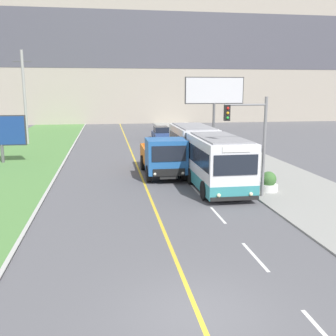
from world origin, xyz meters
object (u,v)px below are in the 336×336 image
object	(u,v)px
car_distant	(161,133)
planter_round_far	(208,149)
dump_truck	(164,158)
planter_round_second	(242,168)
billboard_large	(214,93)
billboard_small	(1,132)
traffic_light_mast	(252,134)
city_bus	(204,154)
utility_pole_far	(25,97)
planter_round_third	(222,157)
planter_round_near	(268,183)

from	to	relation	value
car_distant	planter_round_far	size ratio (longest dim) A/B	3.79
dump_truck	planter_round_second	bearing A→B (deg)	-3.55
billboard_large	billboard_small	bearing A→B (deg)	-164.97
traffic_light_mast	planter_round_second	xyz separation A→B (m)	(1.43, 5.18, -2.84)
billboard_small	city_bus	bearing A→B (deg)	-28.17
city_bus	utility_pole_far	world-z (taller)	utility_pole_far
utility_pole_far	billboard_large	world-z (taller)	utility_pole_far
car_distant	traffic_light_mast	distance (m)	25.42
city_bus	dump_truck	bearing A→B (deg)	167.59
utility_pole_far	billboard_large	distance (m)	19.30
planter_round_third	car_distant	bearing A→B (deg)	99.15
dump_truck	traffic_light_mast	bearing A→B (deg)	-55.53
utility_pole_far	planter_round_second	distance (m)	25.23
billboard_small	planter_round_far	world-z (taller)	billboard_small
car_distant	billboard_small	xyz separation A→B (m)	(-14.24, -12.69, 1.77)
traffic_light_mast	planter_round_near	distance (m)	3.31
billboard_large	utility_pole_far	bearing A→B (deg)	162.33
car_distant	billboard_large	world-z (taller)	billboard_large
billboard_large	planter_round_third	distance (m)	9.41
city_bus	planter_round_second	size ratio (longest dim) A/B	11.42
city_bus	planter_round_second	xyz separation A→B (m)	(2.68, 0.23, -1.02)
traffic_light_mast	billboard_large	world-z (taller)	billboard_large
city_bus	planter_round_far	world-z (taller)	city_bus
billboard_small	car_distant	bearing A→B (deg)	41.69
car_distant	planter_round_second	world-z (taller)	car_distant
car_distant	planter_round_near	distance (m)	24.48
planter_round_near	planter_round_third	distance (m)	8.53
billboard_large	planter_round_near	xyz separation A→B (m)	(-1.37, -16.55, -4.72)
planter_round_far	billboard_large	bearing A→B (deg)	67.72
car_distant	planter_round_second	bearing A→B (deg)	-82.48
traffic_light_mast	planter_round_second	world-z (taller)	traffic_light_mast
dump_truck	planter_round_far	xyz separation A→B (m)	(5.05, 8.21, -0.73)
traffic_light_mast	planter_round_second	distance (m)	6.08
traffic_light_mast	planter_round_third	size ratio (longest dim) A/B	4.55
city_bus	planter_round_near	size ratio (longest dim) A/B	11.44
utility_pole_far	traffic_light_mast	world-z (taller)	utility_pole_far
planter_round_near	planter_round_third	xyz separation A→B (m)	(-0.11, 8.53, 0.02)
planter_round_second	dump_truck	bearing A→B (deg)	176.45
car_distant	planter_round_near	xyz separation A→B (m)	(2.65, -24.33, -0.13)
utility_pole_far	billboard_small	world-z (taller)	utility_pole_far
dump_truck	billboard_large	distance (m)	14.22
billboard_small	planter_round_near	bearing A→B (deg)	-34.58
traffic_light_mast	billboard_small	distance (m)	19.95
utility_pole_far	billboard_small	bearing A→B (deg)	-89.36
city_bus	planter_round_third	world-z (taller)	city_bus
city_bus	utility_pole_far	distance (m)	23.53
billboard_large	planter_round_second	distance (m)	13.23
planter_round_second	planter_round_third	size ratio (longest dim) A/B	0.95
billboard_large	planter_round_second	world-z (taller)	billboard_large
planter_round_second	planter_round_far	distance (m)	8.54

